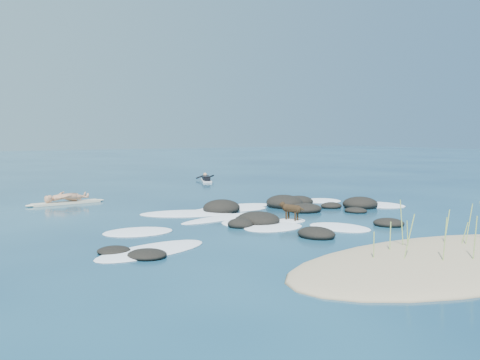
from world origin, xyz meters
TOP-DOWN VIEW (x-y plane):
  - ground at (0.00, 0.00)m, footprint 160.00×160.00m
  - sand_dune at (0.00, -8.20)m, footprint 9.00×4.40m
  - dune_grass at (0.04, -8.00)m, footprint 4.16×1.95m
  - reef_rocks at (1.09, -0.36)m, footprint 12.29×7.21m
  - breaking_foam at (-0.51, -0.08)m, footprint 14.13×7.81m
  - standing_surfer_rig at (-5.11, 6.73)m, footprint 3.33×0.86m
  - paddling_surfer_rig at (4.86, 13.13)m, footprint 1.61×2.54m
  - dog at (0.22, -1.73)m, footprint 0.46×1.02m

SIDE VIEW (x-z plane):
  - ground at x=0.00m, z-range 0.00..0.00m
  - sand_dune at x=0.00m, z-range -0.30..0.30m
  - breaking_foam at x=-0.51m, z-range -0.05..0.07m
  - reef_rocks at x=1.09m, z-range -0.19..0.44m
  - paddling_surfer_rig at x=4.86m, z-range -0.07..0.38m
  - dog at x=0.22m, z-range 0.11..0.77m
  - dune_grass at x=0.04m, z-range 0.00..1.24m
  - standing_surfer_rig at x=-5.11m, z-range -0.20..1.69m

